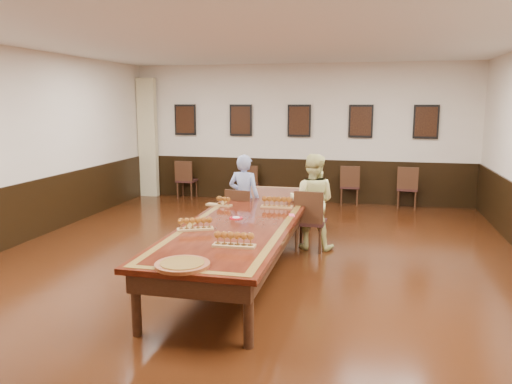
% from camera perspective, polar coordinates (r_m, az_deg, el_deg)
% --- Properties ---
extents(floor, '(8.00, 10.00, 0.02)m').
position_cam_1_polar(floor, '(7.22, -0.90, -8.60)').
color(floor, black).
rests_on(floor, ground).
extents(ceiling, '(8.00, 10.00, 0.02)m').
position_cam_1_polar(ceiling, '(6.89, -0.98, 17.63)').
color(ceiling, white).
rests_on(ceiling, floor).
extents(wall_back, '(8.00, 0.02, 3.20)m').
position_cam_1_polar(wall_back, '(11.78, 4.98, 6.68)').
color(wall_back, beige).
rests_on(wall_back, floor).
extents(chair_man, '(0.49, 0.53, 0.93)m').
position_cam_1_polar(chair_man, '(8.29, -1.60, -2.73)').
color(chair_man, black).
rests_on(chair_man, floor).
extents(chair_woman, '(0.49, 0.53, 0.98)m').
position_cam_1_polar(chair_woman, '(7.95, 6.26, -3.17)').
color(chair_woman, black).
rests_on(chair_woman, floor).
extents(spare_chair_a, '(0.44, 0.48, 0.93)m').
position_cam_1_polar(spare_chair_a, '(12.32, -7.92, 1.46)').
color(spare_chair_a, black).
rests_on(spare_chair_a, floor).
extents(spare_chair_b, '(0.45, 0.49, 0.85)m').
position_cam_1_polar(spare_chair_b, '(11.93, -0.69, 1.08)').
color(spare_chair_b, black).
rests_on(spare_chair_b, floor).
extents(spare_chair_c, '(0.45, 0.49, 0.92)m').
position_cam_1_polar(spare_chair_c, '(11.58, 10.64, 0.79)').
color(spare_chair_c, black).
rests_on(spare_chair_c, floor).
extents(spare_chair_d, '(0.48, 0.52, 0.94)m').
position_cam_1_polar(spare_chair_d, '(11.52, 16.93, 0.53)').
color(spare_chair_d, black).
rests_on(spare_chair_d, floor).
extents(person_man, '(0.58, 0.42, 1.48)m').
position_cam_1_polar(person_man, '(8.32, -1.35, -0.73)').
color(person_man, '#465DAF').
rests_on(person_man, floor).
extents(person_woman, '(0.80, 0.64, 1.53)m').
position_cam_1_polar(person_woman, '(7.99, 6.44, -1.09)').
color(person_woman, '#EAE692').
rests_on(person_woman, floor).
extents(pink_phone, '(0.11, 0.16, 0.01)m').
position_cam_1_polar(pink_phone, '(7.03, 4.11, -2.66)').
color(pink_phone, '#F85276').
rests_on(pink_phone, conference_table).
extents(curtain, '(0.45, 0.18, 2.90)m').
position_cam_1_polar(curtain, '(12.69, -12.26, 6.06)').
color(curtain, '#C7BA89').
rests_on(curtain, floor).
extents(wainscoting, '(8.00, 10.00, 1.00)m').
position_cam_1_polar(wainscoting, '(7.08, -0.92, -4.69)').
color(wainscoting, black).
rests_on(wainscoting, floor).
extents(conference_table, '(1.40, 5.00, 0.76)m').
position_cam_1_polar(conference_table, '(7.05, -0.92, -3.82)').
color(conference_table, black).
rests_on(conference_table, floor).
extents(posters, '(6.14, 0.04, 0.74)m').
position_cam_1_polar(posters, '(11.70, 4.95, 8.12)').
color(posters, black).
rests_on(posters, wall_back).
extents(flight_a, '(0.42, 0.20, 0.15)m').
position_cam_1_polar(flight_a, '(7.66, -4.02, -1.09)').
color(flight_a, olive).
rests_on(flight_a, conference_table).
extents(flight_b, '(0.48, 0.16, 0.18)m').
position_cam_1_polar(flight_b, '(7.51, 2.38, -1.21)').
color(flight_b, olive).
rests_on(flight_b, conference_table).
extents(flight_c, '(0.46, 0.32, 0.17)m').
position_cam_1_polar(flight_c, '(6.24, -6.96, -3.68)').
color(flight_c, olive).
rests_on(flight_c, conference_table).
extents(flight_d, '(0.48, 0.16, 0.18)m').
position_cam_1_polar(flight_d, '(5.50, -2.53, -5.50)').
color(flight_d, olive).
rests_on(flight_d, conference_table).
extents(red_plate_grp, '(0.19, 0.19, 0.02)m').
position_cam_1_polar(red_plate_grp, '(6.83, -2.29, -2.99)').
color(red_plate_grp, '#AB0B18').
rests_on(red_plate_grp, conference_table).
extents(carved_platter, '(0.67, 0.67, 0.04)m').
position_cam_1_polar(carved_platter, '(4.93, -8.42, -8.21)').
color(carved_platter, '#602913').
rests_on(carved_platter, conference_table).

